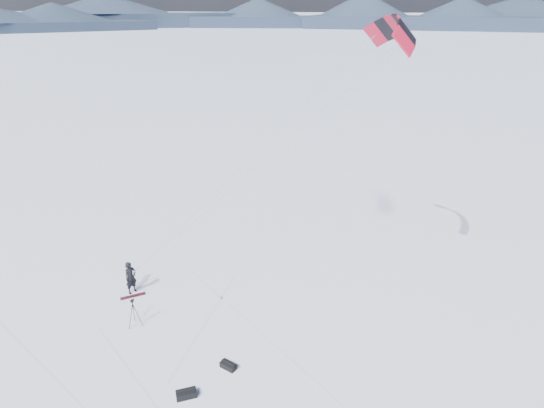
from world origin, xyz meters
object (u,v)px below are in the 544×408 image
(gear_bag_b, at_px, (228,365))
(snowkiter, at_px, (133,292))
(tripod, at_px, (133,309))
(gear_bag_a, at_px, (186,394))
(snowboard, at_px, (133,296))

(gear_bag_b, bearing_deg, snowkiter, 169.42)
(tripod, bearing_deg, snowkiter, 117.07)
(snowkiter, xyz_separation_m, gear_bag_a, (6.19, -5.80, 0.16))
(snowboard, xyz_separation_m, tripod, (1.48, -2.09, 0.96))
(snowkiter, bearing_deg, snowboard, -126.85)
(tripod, xyz_separation_m, gear_bag_a, (4.48, -3.37, -0.81))
(snowboard, distance_m, gear_bag_a, 8.09)
(gear_bag_b, bearing_deg, gear_bag_a, -100.33)
(snowboard, bearing_deg, gear_bag_b, -67.90)
(tripod, bearing_deg, snowboard, 117.45)
(gear_bag_a, height_order, gear_bag_b, gear_bag_a)
(snowkiter, relative_size, gear_bag_a, 2.13)
(tripod, xyz_separation_m, gear_bag_b, (5.52, -1.39, -0.83))
(gear_bag_b, bearing_deg, tripod, -176.82)
(snowboard, bearing_deg, gear_bag_a, -83.97)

